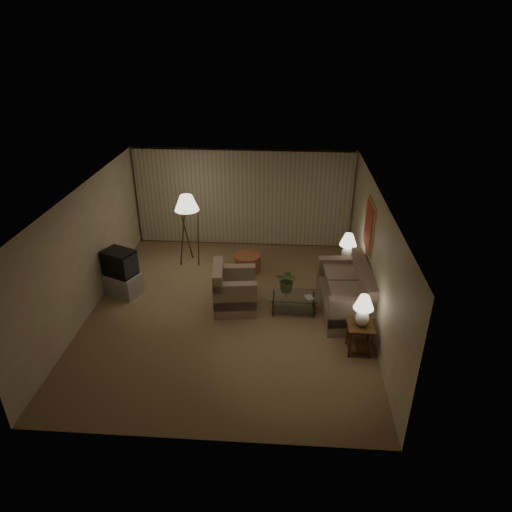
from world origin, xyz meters
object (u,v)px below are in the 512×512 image
(side_table_near, at_px, (360,334))
(vase, at_px, (287,292))
(table_lamp_near, at_px, (363,308))
(table_lamp_far, at_px, (348,245))
(coffee_table, at_px, (294,301))
(side_table_far, at_px, (346,268))
(floor_lamp, at_px, (188,229))
(ottoman, at_px, (247,263))
(sofa, at_px, (345,294))
(crt_tv, at_px, (119,263))
(armchair, at_px, (235,291))
(tv_cabinet, at_px, (123,283))

(side_table_near, xyz_separation_m, vase, (-1.39, 1.25, 0.09))
(side_table_near, distance_m, table_lamp_near, 0.58)
(table_lamp_far, height_order, coffee_table, table_lamp_far)
(table_lamp_near, distance_m, coffee_table, 1.90)
(side_table_near, height_order, side_table_far, same)
(floor_lamp, distance_m, ottoman, 1.73)
(sofa, xyz_separation_m, crt_tv, (-5.05, 0.41, 0.37))
(side_table_near, distance_m, vase, 1.87)
(side_table_far, bearing_deg, sofa, -96.84)
(armchair, bearing_deg, crt_tv, 74.37)
(tv_cabinet, relative_size, floor_lamp, 0.51)
(table_lamp_far, bearing_deg, floor_lamp, 169.35)
(side_table_far, bearing_deg, armchair, -153.51)
(side_table_far, bearing_deg, side_table_near, -90.00)
(coffee_table, height_order, tv_cabinet, tv_cabinet)
(side_table_near, xyz_separation_m, crt_tv, (-5.20, 1.76, 0.39))
(side_table_far, bearing_deg, crt_tv, -170.81)
(crt_tv, bearing_deg, armchair, 14.96)
(armchair, height_order, tv_cabinet, armchair)
(table_lamp_far, bearing_deg, coffee_table, -132.62)
(sofa, height_order, floor_lamp, floor_lamp)
(armchair, relative_size, coffee_table, 1.16)
(armchair, height_order, table_lamp_far, table_lamp_far)
(armchair, bearing_deg, side_table_far, -70.25)
(floor_lamp, xyz_separation_m, vase, (2.53, -2.09, -0.48))
(side_table_near, xyz_separation_m, table_lamp_near, (-0.00, 0.00, 0.58))
(sofa, height_order, table_lamp_near, table_lamp_near)
(sofa, height_order, tv_cabinet, sofa)
(table_lamp_far, bearing_deg, sofa, -96.84)
(side_table_far, xyz_separation_m, ottoman, (-2.40, 0.42, -0.17))
(armchair, distance_m, side_table_near, 2.86)
(side_table_near, distance_m, crt_tv, 5.50)
(sofa, xyz_separation_m, ottoman, (-2.25, 1.67, -0.21))
(tv_cabinet, height_order, crt_tv, crt_tv)
(crt_tv, distance_m, vase, 3.85)
(coffee_table, xyz_separation_m, ottoman, (-1.16, 1.77, -0.06))
(side_table_far, distance_m, table_lamp_near, 2.67)
(table_lamp_near, relative_size, vase, 3.88)
(side_table_near, relative_size, crt_tv, 0.73)
(side_table_near, height_order, ottoman, side_table_near)
(tv_cabinet, relative_size, vase, 5.77)
(sofa, bearing_deg, side_table_far, 169.48)
(table_lamp_near, bearing_deg, armchair, 152.05)
(tv_cabinet, bearing_deg, table_lamp_far, 33.04)
(sofa, height_order, table_lamp_far, table_lamp_far)
(armchair, height_order, side_table_far, armchair)
(side_table_far, relative_size, vase, 3.60)
(tv_cabinet, bearing_deg, armchair, 14.96)
(side_table_near, height_order, table_lamp_near, table_lamp_near)
(armchair, bearing_deg, side_table_near, -124.69)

